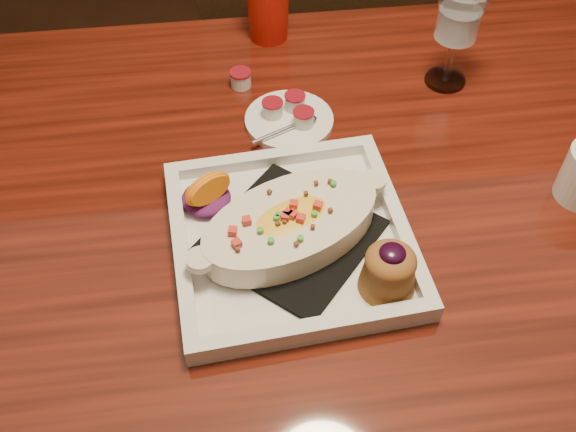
{
  "coord_description": "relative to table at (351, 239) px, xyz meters",
  "views": [
    {
      "loc": [
        -0.16,
        -0.57,
        1.4
      ],
      "look_at": [
        -0.1,
        -0.04,
        0.77
      ],
      "focal_mm": 40.0,
      "sensor_mm": 36.0,
      "label": 1
    }
  ],
  "objects": [
    {
      "name": "floor",
      "position": [
        0.0,
        0.0,
        -0.65
      ],
      "size": [
        7.0,
        7.0,
        0.0
      ],
      "primitive_type": "plane",
      "color": "black",
      "rests_on": "ground"
    },
    {
      "name": "table",
      "position": [
        0.0,
        0.0,
        0.0
      ],
      "size": [
        1.5,
        0.9,
        0.75
      ],
      "color": "maroon",
      "rests_on": "floor"
    },
    {
      "name": "chair_far",
      "position": [
        -0.0,
        0.63,
        -0.15
      ],
      "size": [
        0.42,
        0.42,
        0.93
      ],
      "rotation": [
        0.0,
        0.0,
        3.14
      ],
      "color": "black",
      "rests_on": "floor"
    },
    {
      "name": "plate",
      "position": [
        -0.09,
        -0.08,
        0.13
      ],
      "size": [
        0.31,
        0.31,
        0.08
      ],
      "rotation": [
        0.0,
        0.0,
        0.08
      ],
      "color": "silver",
      "rests_on": "table"
    },
    {
      "name": "goblet",
      "position": [
        0.19,
        0.23,
        0.21
      ],
      "size": [
        0.08,
        0.08,
        0.16
      ],
      "color": "silver",
      "rests_on": "table"
    },
    {
      "name": "saucer",
      "position": [
        -0.07,
        0.16,
        0.11
      ],
      "size": [
        0.13,
        0.13,
        0.09
      ],
      "color": "silver",
      "rests_on": "table"
    },
    {
      "name": "creamer_loose",
      "position": [
        -0.14,
        0.26,
        0.11
      ],
      "size": [
        0.03,
        0.03,
        0.03
      ],
      "color": "silver",
      "rests_on": "table"
    },
    {
      "name": "red_tumbler",
      "position": [
        -0.08,
        0.38,
        0.16
      ],
      "size": [
        0.08,
        0.08,
        0.13
      ],
      "primitive_type": "cone",
      "color": "red",
      "rests_on": "table"
    }
  ]
}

